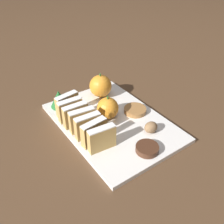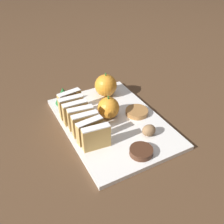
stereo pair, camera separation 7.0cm
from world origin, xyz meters
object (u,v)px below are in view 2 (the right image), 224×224
orange_far (109,108)px  orange_near (106,85)px  walnut (149,130)px  chocolate_cookie (141,151)px

orange_far → orange_near: bearing=66.8°
walnut → chocolate_cookie: 0.08m
orange_near → walnut: (0.01, -0.23, -0.02)m
orange_near → chocolate_cookie: orange_near is taller
walnut → chocolate_cookie: bearing=-138.7°
orange_near → orange_far: size_ratio=1.13×
orange_near → chocolate_cookie: size_ratio=1.39×
orange_far → walnut: (0.06, -0.12, -0.02)m
orange_near → walnut: orange_near is taller
orange_far → chocolate_cookie: size_ratio=1.23×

